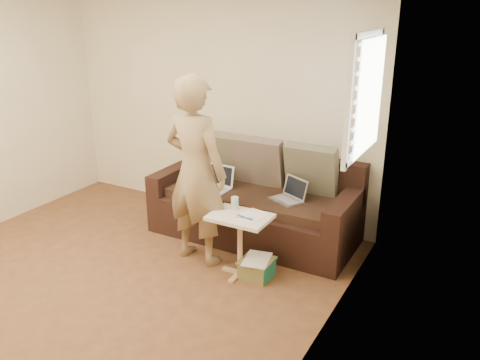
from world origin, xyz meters
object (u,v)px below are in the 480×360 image
at_px(drinking_glass, 235,203).
at_px(side_table, 240,245).
at_px(laptop_white, 213,189).
at_px(sofa, 254,200).
at_px(person, 196,171).
at_px(striped_box, 257,268).
at_px(laptop_silver, 286,201).

bearing_deg(drinking_glass, side_table, -43.20).
xyz_separation_m(laptop_white, side_table, (0.69, -0.64, -0.22)).
bearing_deg(side_table, drinking_glass, 136.80).
bearing_deg(sofa, person, -109.48).
bearing_deg(drinking_glass, person, -174.74).
distance_m(person, drinking_glass, 0.48).
bearing_deg(drinking_glass, striped_box, -14.41).
bearing_deg(person, sofa, -104.22).
height_order(laptop_white, person, person).
bearing_deg(striped_box, side_table, -167.20).
xyz_separation_m(sofa, laptop_silver, (0.41, -0.08, 0.10)).
relative_size(laptop_white, striped_box, 1.19).
height_order(sofa, laptop_white, sofa).
xyz_separation_m(laptop_white, person, (0.17, -0.57, 0.41)).
xyz_separation_m(sofa, laptop_white, (-0.43, -0.15, 0.10)).
height_order(laptop_white, side_table, laptop_white).
xyz_separation_m(sofa, person, (-0.26, -0.73, 0.50)).
height_order(sofa, laptop_silver, sofa).
distance_m(sofa, striped_box, 0.93).
bearing_deg(sofa, side_table, -71.81).
bearing_deg(striped_box, person, 177.16).
bearing_deg(side_table, striped_box, 12.80).
height_order(drinking_glass, striped_box, drinking_glass).
relative_size(sofa, striped_box, 7.48).
relative_size(sofa, laptop_white, 6.26).
distance_m(side_table, drinking_glass, 0.40).
relative_size(laptop_silver, drinking_glass, 2.70).
xyz_separation_m(drinking_glass, striped_box, (0.28, -0.07, -0.58)).
xyz_separation_m(laptop_silver, person, (-0.66, -0.65, 0.41)).
xyz_separation_m(side_table, striped_box, (0.16, 0.04, -0.21)).
bearing_deg(person, laptop_silver, -130.42).
bearing_deg(drinking_glass, laptop_silver, 67.00).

